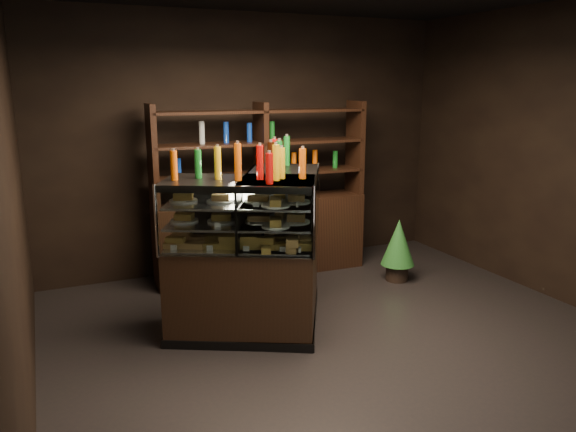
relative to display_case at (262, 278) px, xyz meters
name	(u,v)px	position (x,y,z in m)	size (l,w,h in m)	color
ground	(352,345)	(0.57, -0.66, -0.48)	(5.00, 5.00, 0.00)	black
room_shell	(358,118)	(0.57, -0.66, 1.46)	(5.02, 5.02, 3.01)	black
display_case	(262,278)	(0.00, 0.00, 0.00)	(1.77, 1.46, 1.43)	black
food_display	(262,217)	(0.00, -0.01, 0.58)	(1.40, 1.14, 0.44)	gold
bottles_top	(260,160)	(0.00, 0.00, 1.08)	(1.23, 1.00, 0.30)	#B20C0A
potted_conifer	(398,241)	(1.88, 0.56, -0.01)	(0.38, 0.38, 0.81)	black
back_shelving	(262,224)	(0.55, 1.39, 0.13)	(2.48, 0.48, 2.00)	black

